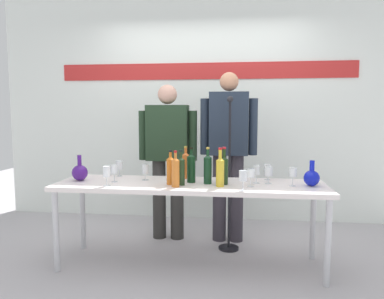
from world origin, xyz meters
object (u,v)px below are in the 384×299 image
object	(u,v)px
display_table	(190,190)
wine_glass_right_2	(267,169)
presenter_right	(228,146)
wine_bottle_2	(208,168)
microphone_stand	(229,199)
decanter_blue_right	(312,177)
wine_bottle_4	(224,169)
presenter_left	(168,151)
wine_glass_left_3	(106,172)
wine_glass_right_0	(293,172)
wine_bottle_6	(181,170)
wine_bottle_5	(176,171)
wine_glass_left_0	(145,169)
wine_glass_left_1	(119,165)
wine_glass_right_4	(269,171)
wine_bottle_1	(220,171)
wine_glass_left_2	(114,170)
wine_bottle_7	(191,167)
decanter_blue_left	(80,172)
wine_bottle_3	(186,164)
wine_glass_right_3	(251,173)
wine_glass_right_1	(256,170)
wine_bottle_0	(171,170)
wine_glass_right_5	(243,176)

from	to	relation	value
display_table	wine_glass_right_2	bearing A→B (deg)	18.19
presenter_right	wine_bottle_2	xyz separation A→B (m)	(-0.16, -0.67, -0.13)
microphone_stand	display_table	bearing A→B (deg)	-129.01
decanter_blue_right	wine_bottle_4	world-z (taller)	wine_bottle_4
presenter_left	wine_glass_left_3	xyz separation A→B (m)	(-0.35, -0.87, -0.08)
presenter_left	wine_glass_right_0	xyz separation A→B (m)	(1.18, -0.69, -0.09)
presenter_left	presenter_right	bearing A→B (deg)	0.00
wine_bottle_6	wine_bottle_5	bearing A→B (deg)	-110.34
presenter_left	wine_glass_left_0	world-z (taller)	presenter_left
decanter_blue_right	wine_glass_left_3	size ratio (longest dim) A/B	1.29
wine_glass_left_1	wine_glass_right_4	distance (m)	1.41
wine_glass_right_4	microphone_stand	world-z (taller)	microphone_stand
wine_bottle_5	wine_bottle_6	bearing A→B (deg)	69.66
wine_bottle_1	presenter_left	bearing A→B (deg)	127.05
wine_bottle_1	wine_bottle_4	distance (m)	0.11
wine_bottle_4	wine_glass_left_2	bearing A→B (deg)	-178.82
wine_bottle_1	wine_bottle_4	xyz separation A→B (m)	(0.03, 0.10, -0.00)
wine_glass_left_0	display_table	bearing A→B (deg)	-11.34
wine_bottle_7	decanter_blue_right	bearing A→B (deg)	-1.98
presenter_right	wine_glass_right_0	xyz separation A→B (m)	(0.55, -0.69, -0.15)
wine_bottle_6	wine_bottle_2	bearing A→B (deg)	20.07
wine_bottle_1	wine_glass_left_3	world-z (taller)	wine_bottle_1
decanter_blue_left	decanter_blue_right	bearing A→B (deg)	0.00
wine_bottle_3	wine_glass_left_2	world-z (taller)	wine_bottle_3
wine_glass_right_3	microphone_stand	bearing A→B (deg)	110.27
wine_bottle_1	wine_glass_right_3	bearing A→B (deg)	7.02
wine_glass_left_0	wine_glass_right_1	xyz separation A→B (m)	(0.99, -0.02, 0.01)
presenter_left	wine_glass_left_3	world-z (taller)	presenter_left
decanter_blue_right	wine_bottle_0	size ratio (longest dim) A/B	0.74
wine_bottle_5	wine_glass_right_5	world-z (taller)	wine_bottle_5
presenter_right	wine_glass_right_1	distance (m)	0.67
wine_bottle_1	wine_glass_right_4	bearing A→B (deg)	22.10
wine_bottle_2	wine_bottle_3	bearing A→B (deg)	134.52
wine_bottle_1	wine_glass_left_2	world-z (taller)	wine_bottle_1
wine_bottle_7	microphone_stand	distance (m)	0.62
wine_glass_left_2	wine_glass_right_0	distance (m)	1.53
wine_glass_left_2	wine_glass_right_0	world-z (taller)	wine_glass_right_0
presenter_right	wine_glass_right_4	xyz separation A→B (m)	(0.36, -0.61, -0.16)
wine_bottle_2	wine_glass_right_4	world-z (taller)	wine_bottle_2
wine_glass_right_3	wine_glass_right_1	bearing A→B (deg)	69.46
wine_glass_right_1	wine_glass_right_2	bearing A→B (deg)	56.32
decanter_blue_left	wine_bottle_0	bearing A→B (deg)	-4.92
wine_bottle_1	wine_bottle_2	bearing A→B (deg)	136.44
wine_glass_right_0	wine_glass_right_3	distance (m)	0.35
wine_glass_left_0	wine_glass_right_2	size ratio (longest dim) A/B	1.02
wine_glass_right_3	wine_glass_right_5	distance (m)	0.18
wine_bottle_5	wine_glass_left_2	xyz separation A→B (m)	(-0.57, 0.14, -0.02)
decanter_blue_left	wine_bottle_2	distance (m)	1.16
presenter_left	wine_glass_left_0	bearing A→B (deg)	-99.68
wine_glass_right_2	microphone_stand	size ratio (longest dim) A/B	0.10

